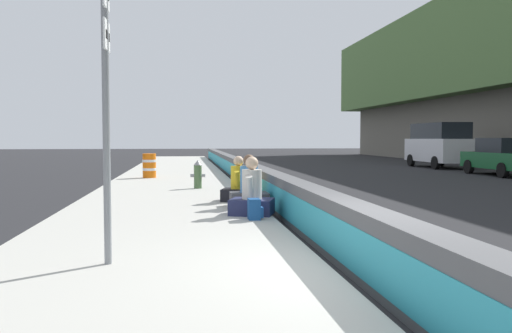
{
  "coord_description": "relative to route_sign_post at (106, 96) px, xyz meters",
  "views": [
    {
      "loc": [
        -6.04,
        2.2,
        1.7
      ],
      "look_at": [
        10.02,
        0.02,
        0.83
      ],
      "focal_mm": 37.38,
      "sensor_mm": 36.0,
      "label": 1
    }
  ],
  "objects": [
    {
      "name": "ground_plane",
      "position": [
        -0.67,
        -3.14,
        -2.21
      ],
      "size": [
        160.0,
        160.0,
        0.0
      ],
      "primitive_type": "plane",
      "color": "#232326",
      "rests_on": "ground"
    },
    {
      "name": "sidewalk_strip",
      "position": [
        -0.67,
        -0.49,
        -2.14
      ],
      "size": [
        80.0,
        4.4,
        0.14
      ],
      "primitive_type": "cube",
      "color": "#B5B2A8",
      "rests_on": "ground_plane"
    },
    {
      "name": "jersey_barrier",
      "position": [
        -0.67,
        -3.13,
        -1.79
      ],
      "size": [
        76.0,
        0.45,
        0.85
      ],
      "color": "#545456",
      "rests_on": "ground_plane"
    },
    {
      "name": "route_sign_post",
      "position": [
        0.0,
        0.0,
        0.0
      ],
      "size": [
        0.44,
        0.09,
        3.6
      ],
      "color": "gray",
      "rests_on": "sidewalk_strip"
    },
    {
      "name": "fire_hydrant",
      "position": [
        9.85,
        -1.36,
        -1.62
      ],
      "size": [
        0.26,
        0.46,
        0.88
      ],
      "color": "#47663D",
      "rests_on": "sidewalk_strip"
    },
    {
      "name": "seated_person_foreground",
      "position": [
        4.0,
        -2.3,
        -1.7
      ],
      "size": [
        0.95,
        1.03,
        1.18
      ],
      "color": "#23284C",
      "rests_on": "sidewalk_strip"
    },
    {
      "name": "seated_person_middle",
      "position": [
        5.24,
        -2.4,
        -1.7
      ],
      "size": [
        0.76,
        0.86,
        1.19
      ],
      "color": "#424247",
      "rests_on": "sidewalk_strip"
    },
    {
      "name": "seated_person_rear",
      "position": [
        6.38,
        -2.27,
        -1.72
      ],
      "size": [
        0.86,
        0.95,
        1.12
      ],
      "color": "black",
      "rests_on": "sidewalk_strip"
    },
    {
      "name": "backpack",
      "position": [
        3.32,
        -2.27,
        -1.88
      ],
      "size": [
        0.32,
        0.28,
        0.4
      ],
      "color": "navy",
      "rests_on": "sidewalk_strip"
    },
    {
      "name": "construction_barrel",
      "position": [
        14.59,
        0.42,
        -1.59
      ],
      "size": [
        0.54,
        0.54,
        0.95
      ],
      "color": "orange",
      "rests_on": "sidewalk_strip"
    },
    {
      "name": "parked_car_fourth",
      "position": [
        15.64,
        -15.29,
        -1.35
      ],
      "size": [
        4.55,
        2.06,
        1.71
      ],
      "color": "#145128",
      "rests_on": "ground_plane"
    },
    {
      "name": "parked_car_midline",
      "position": [
        22.15,
        -15.45,
        -0.86
      ],
      "size": [
        5.13,
        2.16,
        2.56
      ],
      "color": "silver",
      "rests_on": "ground_plane"
    }
  ]
}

